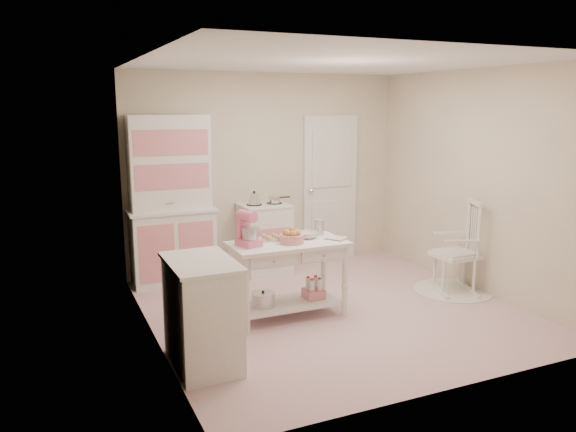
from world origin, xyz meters
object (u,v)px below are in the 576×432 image
object	(u,v)px
base_cabinet	(202,313)
work_table	(288,280)
stand_mixer	(249,229)
bread_basket	(292,239)
stove	(265,238)
hutch	(171,200)
rocking_chair	(456,246)

from	to	relation	value
base_cabinet	work_table	size ratio (longest dim) A/B	0.77
stand_mixer	bread_basket	xyz separation A→B (m)	(0.44, -0.07, -0.12)
base_cabinet	bread_basket	world-z (taller)	base_cabinet
work_table	stove	bearing A→B (deg)	76.96
work_table	bread_basket	xyz separation A→B (m)	(0.02, -0.05, 0.45)
stove	work_table	bearing A→B (deg)	-103.04
bread_basket	hutch	bearing A→B (deg)	117.00
bread_basket	work_table	bearing A→B (deg)	111.80
rocking_chair	stand_mixer	size ratio (longest dim) A/B	3.24
hutch	rocking_chair	bearing A→B (deg)	-29.57
stove	base_cabinet	bearing A→B (deg)	-122.73
stand_mixer	stove	bearing A→B (deg)	47.33
base_cabinet	stand_mixer	size ratio (longest dim) A/B	2.71
rocking_chair	base_cabinet	bearing A→B (deg)	-146.64
rocking_chair	work_table	distance (m)	2.14
bread_basket	rocking_chair	bearing A→B (deg)	-0.19
work_table	bread_basket	world-z (taller)	bread_basket
stove	rocking_chair	bearing A→B (deg)	-42.75
hutch	work_table	distance (m)	1.94
work_table	bread_basket	distance (m)	0.45
work_table	hutch	bearing A→B (deg)	117.16
hutch	base_cabinet	distance (m)	2.44
rocking_chair	bread_basket	bearing A→B (deg)	-158.41
hutch	bread_basket	size ratio (longest dim) A/B	8.32
base_cabinet	stove	bearing A→B (deg)	57.27
base_cabinet	rocking_chair	xyz separation A→B (m)	(3.25, 0.67, 0.09)
hutch	stove	xyz separation A→B (m)	(1.20, -0.05, -0.58)
hutch	base_cabinet	world-z (taller)	hutch
work_table	bread_basket	bearing A→B (deg)	-68.20
hutch	rocking_chair	size ratio (longest dim) A/B	1.89
hutch	stand_mixer	xyz separation A→B (m)	(0.41, -1.61, -0.07)
base_cabinet	rocking_chair	distance (m)	3.32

